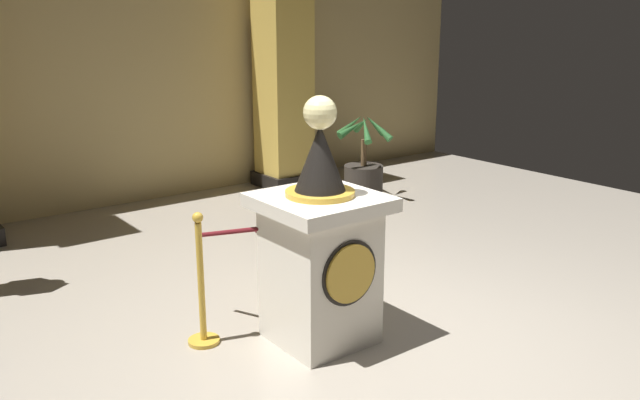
{
  "coord_description": "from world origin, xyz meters",
  "views": [
    {
      "loc": [
        -3.16,
        -3.39,
        2.37
      ],
      "look_at": [
        -0.36,
        0.27,
        1.1
      ],
      "focal_mm": 37.01,
      "sensor_mm": 36.0,
      "label": 1
    }
  ],
  "objects": [
    {
      "name": "potted_palm_right",
      "position": [
        2.6,
        3.18,
        0.36
      ],
      "size": [
        0.87,
        0.81,
        1.18
      ],
      "color": "#2D2823",
      "rests_on": "ground_plane"
    },
    {
      "name": "velvet_rope",
      "position": [
        -0.46,
        0.98,
        0.79
      ],
      "size": [
        0.91,
        0.9,
        0.22
      ],
      "color": "#591419"
    },
    {
      "name": "pedestal_clock",
      "position": [
        -0.36,
        0.27,
        0.71
      ],
      "size": [
        0.85,
        0.85,
        1.86
      ],
      "color": "silver",
      "rests_on": "ground_plane"
    },
    {
      "name": "back_wall",
      "position": [
        0.0,
        5.0,
        1.82
      ],
      "size": [
        11.76,
        0.16,
        3.64
      ],
      "primitive_type": "cube",
      "color": "tan",
      "rests_on": "ground_plane"
    },
    {
      "name": "column_right",
      "position": [
        2.17,
        4.45,
        1.74
      ],
      "size": [
        0.77,
        0.77,
        3.5
      ],
      "color": "black",
      "rests_on": "ground_plane"
    },
    {
      "name": "stanchion_near",
      "position": [
        0.18,
        1.22,
        0.36
      ],
      "size": [
        0.24,
        0.24,
        1.02
      ],
      "color": "gold",
      "rests_on": "ground_plane"
    },
    {
      "name": "ground_plane",
      "position": [
        0.0,
        0.0,
        0.0
      ],
      "size": [
        11.76,
        11.76,
        0.0
      ],
      "primitive_type": "plane",
      "color": "#9E9384"
    },
    {
      "name": "stanchion_far",
      "position": [
        -1.11,
        0.75,
        0.36
      ],
      "size": [
        0.24,
        0.24,
        1.03
      ],
      "color": "gold",
      "rests_on": "ground_plane"
    }
  ]
}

